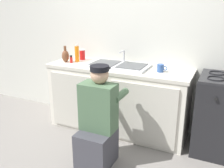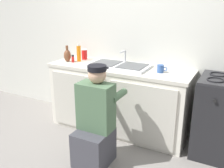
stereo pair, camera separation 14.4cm
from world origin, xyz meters
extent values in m
plane|color=gray|center=(0.00, 0.00, 0.00)|extent=(12.00, 12.00, 0.00)
cube|color=silver|center=(0.00, 0.65, 1.25)|extent=(6.00, 0.10, 2.50)
cube|color=silver|center=(0.00, 0.30, 0.43)|extent=(1.88, 0.60, 0.87)
cube|color=beige|center=(-0.45, -0.01, 0.43)|extent=(0.83, 0.02, 0.76)
cube|color=beige|center=(0.45, -0.01, 0.43)|extent=(0.83, 0.02, 0.76)
cube|color=beige|center=(0.00, 0.30, 0.89)|extent=(1.92, 0.62, 0.04)
cube|color=silver|center=(0.00, 0.30, 0.92)|extent=(0.80, 0.44, 0.03)
cube|color=#4C4F51|center=(-0.19, 0.30, 0.94)|extent=(0.33, 0.35, 0.01)
cube|color=#4C4F51|center=(0.19, 0.30, 0.94)|extent=(0.33, 0.35, 0.01)
cylinder|color=#B7BABF|center=(0.00, 0.49, 1.00)|extent=(0.02, 0.02, 0.18)
cylinder|color=#B7BABF|center=(0.00, 0.41, 1.09)|extent=(0.02, 0.16, 0.02)
torus|color=black|center=(1.20, 0.18, 0.94)|extent=(0.19, 0.19, 0.02)
torus|color=black|center=(1.20, 0.42, 0.94)|extent=(0.19, 0.19, 0.02)
cylinder|color=black|center=(1.24, -0.01, 0.77)|extent=(0.04, 0.02, 0.04)
cube|color=#3F3F47|center=(0.11, -0.54, 0.20)|extent=(0.36, 0.40, 0.40)
cube|color=#4C6B4C|center=(0.11, -0.48, 0.66)|extent=(0.38, 0.22, 0.52)
sphere|color=tan|center=(0.11, -0.44, 1.01)|extent=(0.19, 0.19, 0.19)
cylinder|color=black|center=(0.11, -0.44, 1.08)|extent=(0.20, 0.20, 0.06)
cube|color=black|center=(0.11, -0.36, 1.06)|extent=(0.13, 0.09, 0.02)
cylinder|color=#4C6B4C|center=(-0.06, -0.28, 0.75)|extent=(0.08, 0.30, 0.08)
cylinder|color=#4C6B4C|center=(0.28, -0.28, 0.75)|extent=(0.08, 0.30, 0.08)
cylinder|color=red|center=(-0.69, 0.22, 0.95)|extent=(0.04, 0.04, 0.08)
cylinder|color=black|center=(-0.69, 0.22, 1.00)|extent=(0.04, 0.04, 0.02)
ellipsoid|color=brown|center=(-0.78, 0.22, 0.99)|extent=(0.10, 0.10, 0.17)
cylinder|color=brown|center=(-0.78, 0.22, 1.11)|extent=(0.04, 0.04, 0.06)
cylinder|color=red|center=(-0.65, 0.46, 0.98)|extent=(0.08, 0.08, 0.14)
cylinder|color=white|center=(-0.65, 0.46, 1.06)|extent=(0.08, 0.08, 0.01)
cylinder|color=orange|center=(-0.65, 0.32, 1.02)|extent=(0.06, 0.06, 0.22)
cylinder|color=white|center=(-0.65, 0.32, 1.14)|extent=(0.03, 0.03, 0.03)
cylinder|color=#335699|center=(0.57, 0.28, 0.96)|extent=(0.08, 0.08, 0.09)
torus|color=#335699|center=(0.62, 0.28, 0.96)|extent=(0.06, 0.01, 0.06)
camera|label=1|loc=(1.27, -2.63, 1.73)|focal=40.00mm
camera|label=2|loc=(1.40, -2.57, 1.73)|focal=40.00mm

